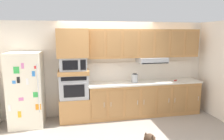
% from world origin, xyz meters
% --- Properties ---
extents(ground_plane, '(9.60, 9.60, 0.00)m').
position_xyz_m(ground_plane, '(0.00, 0.00, 0.00)').
color(ground_plane, '#9E9389').
extents(back_kitchen_wall, '(6.20, 0.12, 2.50)m').
position_xyz_m(back_kitchen_wall, '(0.00, 1.11, 1.25)').
color(back_kitchen_wall, silver).
rests_on(back_kitchen_wall, ground).
extents(refrigerator, '(0.76, 0.73, 1.76)m').
position_xyz_m(refrigerator, '(-2.02, 0.68, 0.88)').
color(refrigerator, silver).
rests_on(refrigerator, ground).
extents(oven_base_cabinet, '(0.74, 0.62, 0.60)m').
position_xyz_m(oven_base_cabinet, '(-0.91, 0.75, 0.30)').
color(oven_base_cabinet, '#B77F47').
rests_on(oven_base_cabinet, ground).
extents(built_in_oven, '(0.70, 0.62, 0.60)m').
position_xyz_m(built_in_oven, '(-0.91, 0.75, 0.90)').
color(built_in_oven, '#A8AAAF').
rests_on(built_in_oven, oven_base_cabinet).
extents(appliance_mid_shelf, '(0.74, 0.62, 0.10)m').
position_xyz_m(appliance_mid_shelf, '(-0.91, 0.75, 1.25)').
color(appliance_mid_shelf, '#B77F47').
rests_on(appliance_mid_shelf, built_in_oven).
extents(microwave, '(0.64, 0.54, 0.32)m').
position_xyz_m(microwave, '(-0.91, 0.75, 1.46)').
color(microwave, '#A8AAAF').
rests_on(microwave, appliance_mid_shelf).
extents(appliance_upper_cabinet, '(0.74, 0.62, 0.68)m').
position_xyz_m(appliance_upper_cabinet, '(-0.91, 0.75, 1.96)').
color(appliance_upper_cabinet, '#B77F47').
rests_on(appliance_upper_cabinet, microwave).
extents(lower_cabinet_run, '(3.01, 0.63, 0.88)m').
position_xyz_m(lower_cabinet_run, '(0.97, 0.75, 0.44)').
color(lower_cabinet_run, '#B77F47').
rests_on(lower_cabinet_run, ground).
extents(countertop_slab, '(3.05, 0.64, 0.04)m').
position_xyz_m(countertop_slab, '(0.97, 0.75, 0.90)').
color(countertop_slab, silver).
rests_on(countertop_slab, lower_cabinet_run).
extents(backsplash_panel, '(3.05, 0.02, 0.50)m').
position_xyz_m(backsplash_panel, '(0.97, 1.04, 1.17)').
color(backsplash_panel, white).
rests_on(backsplash_panel, countertop_slab).
extents(upper_cabinet_with_hood, '(3.01, 0.48, 0.88)m').
position_xyz_m(upper_cabinet_with_hood, '(0.98, 0.87, 1.90)').
color(upper_cabinet_with_hood, '#B77F47').
rests_on(upper_cabinet_with_hood, backsplash_panel).
extents(screwdriver, '(0.15, 0.16, 0.03)m').
position_xyz_m(screwdriver, '(1.82, 0.66, 0.93)').
color(screwdriver, red).
rests_on(screwdriver, countertop_slab).
extents(electric_kettle, '(0.17, 0.17, 0.24)m').
position_xyz_m(electric_kettle, '(0.66, 0.70, 1.03)').
color(electric_kettle, '#A8AAAF').
rests_on(electric_kettle, countertop_slab).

